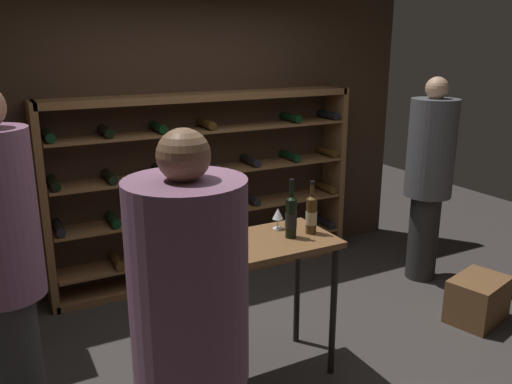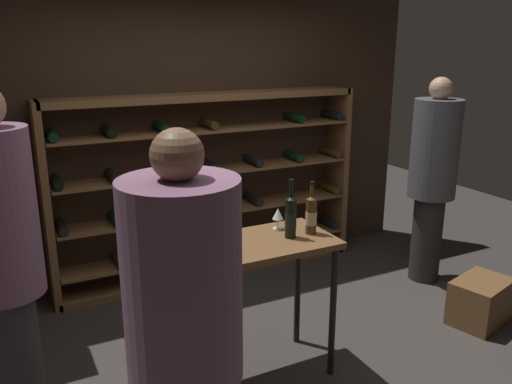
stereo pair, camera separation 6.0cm
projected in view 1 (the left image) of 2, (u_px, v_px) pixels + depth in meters
The scene contains 11 objects.
ground_plane at pixel (282, 362), 3.64m from camera, with size 9.61×9.61×0.00m, color #383330.
back_wall at pixel (183, 119), 4.77m from camera, with size 4.75×0.10×2.96m, color #3D2B1E.
wine_rack at pixel (208, 188), 4.82m from camera, with size 2.92×0.32×1.72m.
tasting_table at pixel (258, 262), 3.30m from camera, with size 0.99×0.54×0.95m.
person_bystander_red_print at pixel (190, 328), 2.16m from camera, with size 0.49×0.49×1.85m.
person_guest_plum_blouse at pixel (429, 171), 4.70m from camera, with size 0.42×0.42×1.87m.
person_guest_khaki at pixel (2, 252), 2.75m from camera, with size 0.41×0.41×1.96m.
wine_crate at pixel (478, 299), 4.16m from camera, with size 0.48×0.34×0.36m, color brown.
wine_bottle_red_label at pixel (291, 216), 3.30m from camera, with size 0.07×0.07×0.38m.
wine_bottle_gold_foil at pixel (311, 214), 3.37m from camera, with size 0.07×0.07×0.35m.
wine_glass_stemmed_center at pixel (278, 215), 3.46m from camera, with size 0.07×0.07×0.14m.
Camera 1 is at (-1.65, -2.72, 2.15)m, focal length 36.60 mm.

